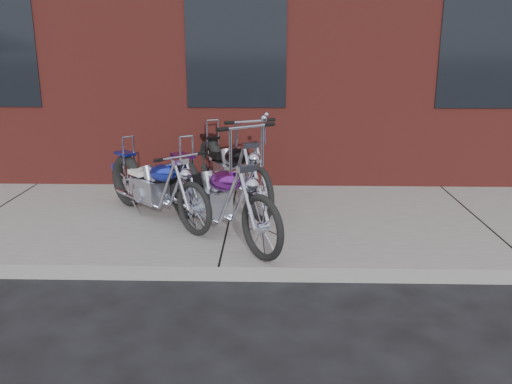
{
  "coord_description": "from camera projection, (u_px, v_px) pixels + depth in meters",
  "views": [
    {
      "loc": [
        0.48,
        -4.74,
        2.23
      ],
      "look_at": [
        0.34,
        0.8,
        0.67
      ],
      "focal_mm": 38.0,
      "sensor_mm": 36.0,
      "label": 1
    }
  ],
  "objects": [
    {
      "name": "ground",
      "position": [
        219.0,
        281.0,
        5.18
      ],
      "size": [
        120.0,
        120.0,
        0.0
      ],
      "primitive_type": "plane",
      "color": "black",
      "rests_on": "ground"
    },
    {
      "name": "sidewalk",
      "position": [
        230.0,
        223.0,
        6.6
      ],
      "size": [
        22.0,
        3.0,
        0.15
      ],
      "primitive_type": "cube",
      "color": "gray",
      "rests_on": "ground"
    },
    {
      "name": "chopper_purple",
      "position": [
        216.0,
        198.0,
        5.88
      ],
      "size": [
        1.45,
        1.93,
        1.3
      ],
      "rotation": [
        0.0,
        0.0,
        -0.94
      ],
      "color": "black",
      "rests_on": "sidewalk"
    },
    {
      "name": "chopper_blue",
      "position": [
        156.0,
        188.0,
        6.45
      ],
      "size": [
        1.51,
        1.6,
        0.91
      ],
      "rotation": [
        0.0,
        0.0,
        -0.82
      ],
      "color": "black",
      "rests_on": "sidewalk"
    },
    {
      "name": "chopper_third",
      "position": [
        231.0,
        171.0,
        7.09
      ],
      "size": [
        1.14,
        2.12,
        1.18
      ],
      "rotation": [
        0.0,
        0.0,
        -1.1
      ],
      "color": "black",
      "rests_on": "sidewalk"
    }
  ]
}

